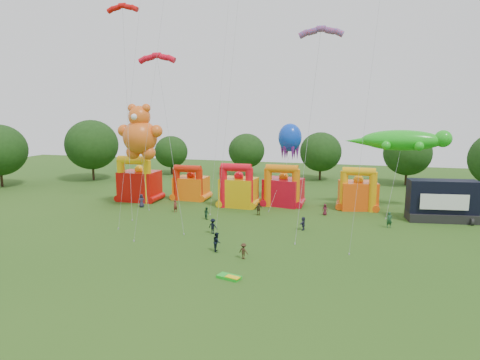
% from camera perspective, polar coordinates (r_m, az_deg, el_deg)
% --- Properties ---
extents(ground, '(160.00, 160.00, 0.00)m').
position_cam_1_polar(ground, '(38.27, -8.26, -12.46)').
color(ground, '#285217').
rests_on(ground, ground).
extents(tree_ring, '(120.21, 122.28, 12.07)m').
position_cam_1_polar(tree_ring, '(37.39, -9.74, -2.98)').
color(tree_ring, '#352314').
rests_on(tree_ring, ground).
extents(bouncy_castle_0, '(5.65, 4.55, 7.17)m').
position_cam_1_polar(bouncy_castle_0, '(68.49, -13.36, -0.44)').
color(bouncy_castle_0, red).
rests_on(bouncy_castle_0, ground).
extents(bouncy_castle_1, '(5.07, 4.16, 5.61)m').
position_cam_1_polar(bouncy_castle_1, '(68.06, -6.61, -0.79)').
color(bouncy_castle_1, orange).
rests_on(bouncy_castle_1, ground).
extents(bouncy_castle_2, '(5.26, 4.35, 6.51)m').
position_cam_1_polar(bouncy_castle_2, '(62.66, -0.23, -1.31)').
color(bouncy_castle_2, '#E7A90C').
rests_on(bouncy_castle_2, ground).
extents(bouncy_castle_3, '(6.00, 5.20, 6.26)m').
position_cam_1_polar(bouncy_castle_3, '(63.71, 5.76, -1.27)').
color(bouncy_castle_3, red).
rests_on(bouncy_castle_3, ground).
extents(bouncy_castle_4, '(5.75, 4.99, 6.18)m').
position_cam_1_polar(bouncy_castle_4, '(63.31, 15.44, -1.67)').
color(bouncy_castle_4, '#F9500D').
rests_on(bouncy_castle_4, ground).
extents(stage_trailer, '(8.69, 4.14, 5.33)m').
position_cam_1_polar(stage_trailer, '(60.42, 25.33, -2.56)').
color(stage_trailer, black).
rests_on(stage_trailer, ground).
extents(teddy_bear_kite, '(6.80, 4.82, 15.02)m').
position_cam_1_polar(teddy_bear_kite, '(62.27, -13.12, 5.32)').
color(teddy_bear_kite, orange).
rests_on(teddy_bear_kite, ground).
extents(gecko_kite, '(14.36, 9.69, 11.41)m').
position_cam_1_polar(gecko_kite, '(63.31, 20.28, 2.39)').
color(gecko_kite, green).
rests_on(gecko_kite, ground).
extents(octopus_kite, '(3.58, 10.15, 12.10)m').
position_cam_1_polar(octopus_kite, '(64.23, 5.84, 1.91)').
color(octopus_kite, blue).
rests_on(octopus_kite, ground).
extents(parafoil_kites, '(30.73, 10.15, 28.65)m').
position_cam_1_polar(parafoil_kites, '(52.46, -8.50, 7.13)').
color(parafoil_kites, red).
rests_on(parafoil_kites, ground).
extents(diamond_kites, '(29.41, 19.73, 39.75)m').
position_cam_1_polar(diamond_kites, '(50.83, -3.61, 12.25)').
color(diamond_kites, '#F00B36').
rests_on(diamond_kites, ground).
extents(folded_kite_bundle, '(2.20, 1.51, 0.31)m').
position_cam_1_polar(folded_kite_bundle, '(37.18, -1.41, -12.81)').
color(folded_kite_bundle, green).
rests_on(folded_kite_bundle, ground).
extents(spectator_0, '(1.09, 0.90, 1.93)m').
position_cam_1_polar(spectator_0, '(64.00, -13.00, -2.71)').
color(spectator_0, '#26233B').
rests_on(spectator_0, ground).
extents(spectator_1, '(0.70, 0.75, 1.73)m').
position_cam_1_polar(spectator_1, '(60.10, -8.60, -3.46)').
color(spectator_1, maroon).
rests_on(spectator_1, ground).
extents(spectator_2, '(0.97, 0.96, 1.59)m').
position_cam_1_polar(spectator_2, '(55.96, -4.47, -4.43)').
color(spectator_2, '#173B22').
rests_on(spectator_2, ground).
extents(spectator_3, '(1.28, 0.95, 1.77)m').
position_cam_1_polar(spectator_3, '(49.57, -3.63, -6.15)').
color(spectator_3, black).
rests_on(spectator_3, ground).
extents(spectator_4, '(1.08, 0.98, 1.77)m').
position_cam_1_polar(spectator_4, '(57.75, 2.48, -3.87)').
color(spectator_4, '#3E3019').
rests_on(spectator_4, ground).
extents(spectator_5, '(0.70, 1.54, 1.60)m').
position_cam_1_polar(spectator_5, '(51.44, 8.43, -5.75)').
color(spectator_5, '#272741').
rests_on(spectator_5, ground).
extents(spectator_6, '(0.77, 0.53, 1.53)m').
position_cam_1_polar(spectator_6, '(58.97, 11.26, -3.89)').
color(spectator_6, '#531725').
rests_on(spectator_6, ground).
extents(spectator_7, '(0.80, 0.63, 1.94)m').
position_cam_1_polar(spectator_7, '(54.88, 19.29, -5.04)').
color(spectator_7, '#1D4828').
rests_on(spectator_7, ground).
extents(spectator_8, '(1.00, 1.14, 1.96)m').
position_cam_1_polar(spectator_8, '(43.57, -3.10, -8.24)').
color(spectator_8, black).
rests_on(spectator_8, ground).
extents(spectator_9, '(1.14, 0.89, 1.55)m').
position_cam_1_polar(spectator_9, '(41.48, 0.49, -9.45)').
color(spectator_9, '#3A2617').
rests_on(spectator_9, ground).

